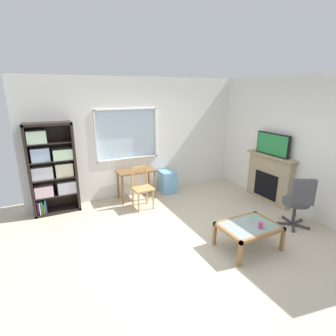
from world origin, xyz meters
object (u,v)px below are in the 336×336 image
coffee_table (249,228)px  bookshelf (52,168)px  fireplace (269,178)px  tv (273,144)px  plastic_drawer_unit (167,182)px  wooden_chair (142,187)px  desk_under_window (136,175)px  sippy_cup (261,225)px  office_chair (298,200)px

coffee_table → bookshelf: bearing=133.5°
fireplace → tv: bearing=-180.0°
bookshelf → tv: bookshelf is taller
plastic_drawer_unit → coffee_table: 2.77m
wooden_chair → fireplace: (2.73, -0.94, 0.08)m
tv → bookshelf: bearing=160.5°
coffee_table → desk_under_window: bearing=108.8°
coffee_table → sippy_cup: 0.20m
bookshelf → plastic_drawer_unit: (2.58, -0.06, -0.67)m
wooden_chair → office_chair: office_chair is taller
bookshelf → office_chair: 4.80m
bookshelf → wooden_chair: bearing=-20.1°
desk_under_window → tv: size_ratio=1.01×
tv → wooden_chair: bearing=160.9°
coffee_table → sippy_cup: size_ratio=10.17×
bookshelf → fireplace: bookshelf is taller
fireplace → sippy_cup: (-1.65, -1.40, -0.09)m
wooden_chair → coffee_table: (0.98, -2.20, -0.11)m
office_chair → plastic_drawer_unit: bearing=117.1°
bookshelf → desk_under_window: bearing=-3.5°
bookshelf → office_chair: size_ratio=1.87×
office_chair → wooden_chair: bearing=136.9°
bookshelf → fireplace: (4.43, -1.56, -0.40)m
coffee_table → office_chair: bearing=5.0°
tv → sippy_cup: size_ratio=9.66×
desk_under_window → wooden_chair: (-0.06, -0.51, -0.12)m
wooden_chair → plastic_drawer_unit: wooden_chair is taller
fireplace → coffee_table: (-1.76, -1.26, -0.20)m
desk_under_window → sippy_cup: bearing=-70.2°
wooden_chair → office_chair: 3.07m
desk_under_window → tv: bearing=-28.7°
wooden_chair → coffee_table: size_ratio=0.98×
wooden_chair → plastic_drawer_unit: 1.06m
tv → office_chair: 1.47m
office_chair → desk_under_window: bearing=129.9°
wooden_chair → desk_under_window: bearing=83.7°
wooden_chair → tv: size_ratio=1.04×
bookshelf → coffee_table: size_ratio=2.04×
desk_under_window → office_chair: office_chair is taller
wooden_chair → tv: (2.72, -0.94, 0.87)m
plastic_drawer_unit → office_chair: 3.00m
desk_under_window → tv: tv is taller
wooden_chair → sippy_cup: size_ratio=10.00×
desk_under_window → fireplace: fireplace is taller
tv → sippy_cup: 2.32m
wooden_chair → plastic_drawer_unit: bearing=32.7°
plastic_drawer_unit → fireplace: fireplace is taller
fireplace → coffee_table: bearing=-144.3°
office_chair → sippy_cup: 1.18m
tv → sippy_cup: (-1.63, -1.40, -0.88)m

